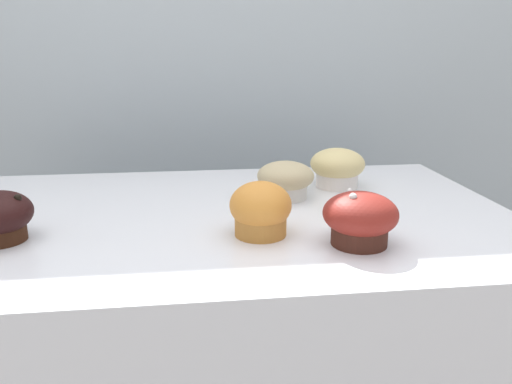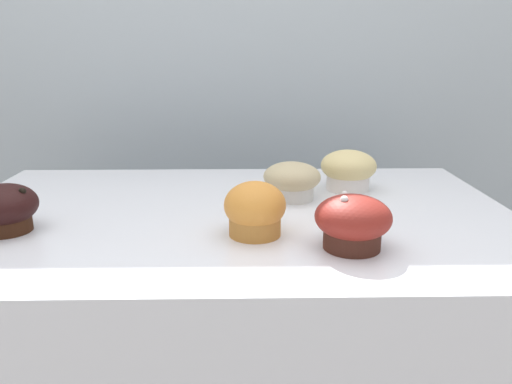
{
  "view_description": "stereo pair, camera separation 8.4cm",
  "coord_description": "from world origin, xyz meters",
  "views": [
    {
      "loc": [
        -0.06,
        -0.83,
        1.21
      ],
      "look_at": [
        0.04,
        -0.03,
        0.98
      ],
      "focal_mm": 35.0,
      "sensor_mm": 36.0,
      "label": 1
    },
    {
      "loc": [
        0.03,
        -0.84,
        1.21
      ],
      "look_at": [
        0.04,
        -0.03,
        0.98
      ],
      "focal_mm": 35.0,
      "sensor_mm": 36.0,
      "label": 2
    }
  ],
  "objects": [
    {
      "name": "wall_back",
      "position": [
        0.0,
        0.6,
        0.9
      ],
      "size": [
        3.2,
        0.1,
        1.8
      ],
      "primitive_type": "cube",
      "color": "#A8B2B7",
      "rests_on": "ground"
    },
    {
      "name": "muffin_front_right",
      "position": [
        0.18,
        -0.17,
        0.97
      ],
      "size": [
        0.11,
        0.11,
        0.08
      ],
      "color": "#452117",
      "rests_on": "display_counter"
    },
    {
      "name": "muffin_front_left",
      "position": [
        0.04,
        -0.12,
        0.97
      ],
      "size": [
        0.1,
        0.1,
        0.08
      ],
      "color": "#C27C34",
      "rests_on": "display_counter"
    },
    {
      "name": "muffin_front_center",
      "position": [
        0.11,
        0.08,
        0.97
      ],
      "size": [
        0.11,
        0.11,
        0.07
      ],
      "color": "silver",
      "rests_on": "display_counter"
    },
    {
      "name": "muffin_back_left",
      "position": [
        0.23,
        0.14,
        0.97
      ],
      "size": [
        0.11,
        0.11,
        0.08
      ],
      "color": "white",
      "rests_on": "display_counter"
    }
  ]
}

